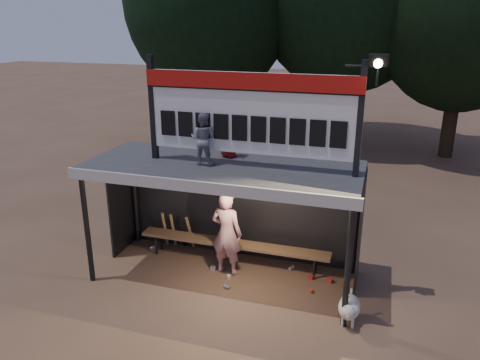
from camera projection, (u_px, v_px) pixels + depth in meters
The scene contains 11 objects.
ground at pixel (224, 276), 9.24m from camera, with size 80.00×80.00×0.00m, color brown.
player at pixel (227, 233), 9.10m from camera, with size 0.63×0.41×1.72m, color silver.
child_a at pixel (203, 139), 8.31m from camera, with size 0.46×0.36×0.95m, color gray.
child_b at pixel (229, 133), 8.79m from camera, with size 0.45×0.29×0.91m, color maroon.
dugout_shelter at pixel (227, 184), 8.86m from camera, with size 5.10×2.08×2.32m.
scoreboard_assembly at pixel (253, 111), 7.99m from camera, with size 4.10×0.27×1.99m.
bench at pixel (233, 244), 9.60m from camera, with size 4.00×0.35×0.48m.
tree_right at pixel (467, 7), 15.62m from camera, with size 6.08×6.08×8.72m.
dog at pixel (349, 308), 7.75m from camera, with size 0.36×0.81×0.49m.
bats at pixel (177, 230), 10.23m from camera, with size 0.68×0.35×0.84m.
litter at pixel (257, 274), 9.25m from camera, with size 4.04×1.19×0.08m.
Camera 1 is at (2.71, -7.66, 4.81)m, focal length 35.00 mm.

